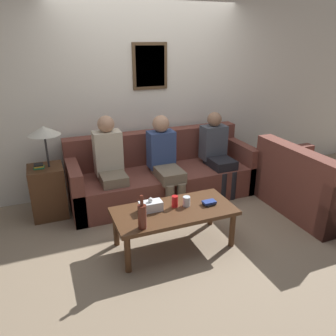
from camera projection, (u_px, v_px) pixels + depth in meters
ground_plane at (177, 212)px, 4.15m from camera, size 16.00×16.00×0.00m
wall_back at (150, 96)px, 4.52m from camera, size 9.00×0.08×2.60m
couch_main at (162, 175)px, 4.49m from camera, size 2.48×0.88×0.86m
couch_side at (310, 188)px, 4.09m from camera, size 0.88×1.28×0.86m
coffee_table at (174, 214)px, 3.35m from camera, size 1.24×0.58×0.43m
side_table_with_lamp at (48, 185)px, 3.93m from camera, size 0.43×0.40×1.13m
wine_bottle at (142, 216)px, 2.96m from camera, size 0.08×0.08×0.33m
drinking_glass at (187, 201)px, 3.38m from camera, size 0.08×0.08×0.10m
book_stack at (209, 203)px, 3.42m from camera, size 0.14×0.12×0.04m
soda_can at (175, 201)px, 3.36m from camera, size 0.07×0.07×0.12m
tissue_box at (151, 206)px, 3.28m from camera, size 0.23×0.12×0.15m
person_left at (110, 162)px, 4.01m from camera, size 0.34×0.57×1.19m
person_middle at (165, 158)px, 4.19m from camera, size 0.34×0.66×1.14m
person_right at (217, 151)px, 4.52m from camera, size 0.34×0.60×1.11m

